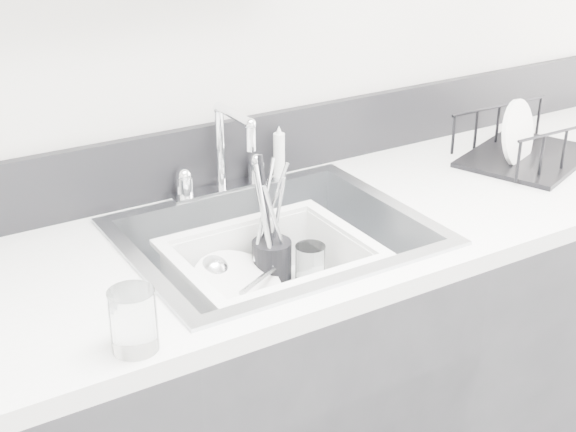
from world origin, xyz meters
TOP-DOWN VIEW (x-y plane):
  - counter_run at (0.00, 1.19)m, footprint 3.20×0.62m
  - backsplash at (0.00, 1.49)m, footprint 3.20×0.02m
  - sink at (0.00, 1.19)m, footprint 0.64×0.52m
  - faucet at (0.00, 1.44)m, footprint 0.26×0.18m
  - side_sprayer at (0.16, 1.44)m, footprint 0.03×0.03m
  - wash_tub at (-0.03, 1.15)m, footprint 0.45×0.39m
  - plate_stack at (-0.09, 1.19)m, footprint 0.24×0.23m
  - utensil_cup at (0.01, 1.23)m, footprint 0.09×0.09m
  - ladle at (-0.08, 1.20)m, footprint 0.26×0.29m
  - tumbler_in_tub at (0.09, 1.19)m, footprint 0.09×0.09m
  - tumbler_counter at (-0.42, 0.94)m, footprint 0.09×0.09m
  - dish_rack at (0.79, 1.23)m, footprint 0.43×0.37m
  - bowl_small at (0.10, 1.10)m, footprint 0.11×0.11m

SIDE VIEW (x-z plane):
  - counter_run at x=0.00m, z-range 0.00..0.92m
  - bowl_small at x=0.10m, z-range 0.77..0.80m
  - plate_stack at x=-0.09m, z-range 0.75..0.84m
  - ladle at x=-0.08m, z-range 0.77..0.85m
  - tumbler_in_tub at x=0.09m, z-range 0.77..0.87m
  - sink at x=0.00m, z-range 0.73..0.93m
  - utensil_cup at x=0.01m, z-range 0.68..0.98m
  - wash_tub at x=-0.03m, z-range 0.75..0.91m
  - tumbler_counter at x=-0.42m, z-range 0.92..1.03m
  - faucet at x=0.00m, z-range 0.87..1.09m
  - dish_rack at x=0.79m, z-range 0.92..1.04m
  - side_sprayer at x=0.16m, z-range 0.92..1.06m
  - backsplash at x=0.00m, z-range 0.92..1.08m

